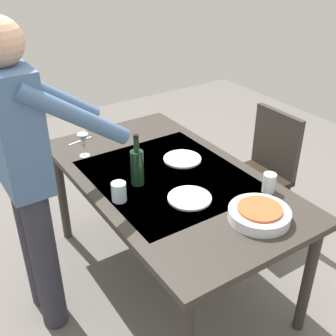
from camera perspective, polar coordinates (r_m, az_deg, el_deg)
The scene contains 12 objects.
ground_plane at distance 2.86m, azimuth -0.00°, elevation -14.32°, with size 6.00×6.00×0.00m, color #66605B.
dining_table at distance 2.43m, azimuth -0.00°, elevation -2.51°, with size 1.64×0.93×0.76m.
chair_near at distance 3.03m, azimuth 12.81°, elevation 0.21°, with size 0.40×0.40×0.91m.
person_server at distance 2.17m, azimuth -18.59°, elevation -0.14°, with size 0.42×0.61×1.69m.
wine_bottle at distance 2.27m, azimuth -4.21°, elevation 0.24°, with size 0.07×0.07×0.30m.
wine_glass_left at distance 2.60m, azimuth -11.42°, elevation 3.62°, with size 0.07×0.07×0.15m.
water_cup_near_left at distance 2.29m, azimuth 13.54°, elevation -1.97°, with size 0.07×0.07×0.11m, color silver.
water_cup_near_right at distance 2.17m, azimuth -6.67°, elevation -3.23°, with size 0.08×0.08×0.10m, color silver.
serving_bowl_pasta at distance 2.07m, azimuth 12.27°, elevation -6.07°, with size 0.30×0.30×0.07m.
dinner_plate_near at distance 2.19m, azimuth 2.94°, elevation -4.08°, with size 0.23×0.23×0.01m, color silver.
dinner_plate_far at distance 2.55m, azimuth 1.96°, elevation 1.24°, with size 0.23×0.23×0.01m, color silver.
table_fork at distance 2.84m, azimuth -11.82°, elevation 3.60°, with size 0.01×0.18×0.01m, color silver.
Camera 1 is at (-1.72, 1.13, 1.99)m, focal length 44.96 mm.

